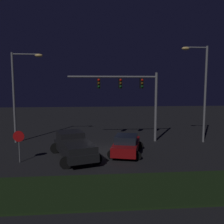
{
  "coord_description": "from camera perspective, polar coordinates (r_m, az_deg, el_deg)",
  "views": [
    {
      "loc": [
        -0.96,
        -19.34,
        5.38
      ],
      "look_at": [
        0.88,
        1.37,
        3.03
      ],
      "focal_mm": 38.94,
      "sensor_mm": 36.0,
      "label": 1
    }
  ],
  "objects": [
    {
      "name": "traffic_signal_gantry",
      "position": [
        22.7,
        4.36,
        5.21
      ],
      "size": [
        8.32,
        0.56,
        6.5
      ],
      "color": "slate",
      "rests_on": "ground_plane"
    },
    {
      "name": "pickup_truck",
      "position": [
        18.19,
        -9.02,
        -7.58
      ],
      "size": [
        3.95,
        5.75,
        1.8
      ],
      "rotation": [
        0.0,
        0.0,
        1.88
      ],
      "color": "black",
      "rests_on": "ground_plane"
    },
    {
      "name": "street_lamp_right",
      "position": [
        23.83,
        20.15,
        6.34
      ],
      "size": [
        2.47,
        0.44,
        8.86
      ],
      "color": "slate",
      "rests_on": "ground_plane"
    },
    {
      "name": "grass_median",
      "position": [
        12.98,
        -0.42,
        -17.79
      ],
      "size": [
        22.65,
        4.09,
        0.1
      ],
      "primitive_type": "cube",
      "color": "black",
      "rests_on": "ground_plane"
    },
    {
      "name": "street_lamp_left",
      "position": [
        23.86,
        -20.85,
        5.63
      ],
      "size": [
        2.81,
        0.44,
        8.27
      ],
      "color": "slate",
      "rests_on": "ground_plane"
    },
    {
      "name": "car_sedan",
      "position": [
        19.08,
        3.4,
        -7.64
      ],
      "size": [
        3.19,
        4.71,
        1.51
      ],
      "rotation": [
        0.0,
        0.0,
        1.31
      ],
      "color": "maroon",
      "rests_on": "ground_plane"
    },
    {
      "name": "ground_plane",
      "position": [
        20.1,
        -2.18,
        -9.09
      ],
      "size": [
        80.0,
        80.0,
        0.0
      ],
      "primitive_type": "plane",
      "color": "black"
    },
    {
      "name": "stop_sign",
      "position": [
        17.99,
        -21.03,
        -6.24
      ],
      "size": [
        0.76,
        0.08,
        2.23
      ],
      "color": "slate",
      "rests_on": "ground_plane"
    }
  ]
}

